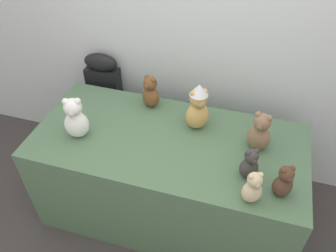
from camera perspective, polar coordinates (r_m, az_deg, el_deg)
name	(u,v)px	position (r m, az deg, el deg)	size (l,w,h in m)	color
ground_plane	(159,234)	(2.72, -1.59, -17.90)	(10.00, 10.00, 0.00)	#3D3838
wall_back	(195,24)	(2.50, 4.65, 16.86)	(7.00, 0.08, 2.60)	silver
display_table	(168,177)	(2.53, 0.00, -8.70)	(1.83, 0.85, 0.79)	#4C6B4C
instrument_case	(107,104)	(3.04, -10.32, 3.74)	(0.28, 0.13, 1.01)	black
teddy_bear_sand	(253,188)	(1.90, 14.18, -10.19)	(0.15, 0.14, 0.22)	#CCB78E
teddy_bear_chestnut	(151,93)	(2.45, -2.96, 5.69)	(0.17, 0.15, 0.26)	brown
teddy_bear_honey	(198,107)	(2.24, 5.10, 3.18)	(0.21, 0.20, 0.35)	tan
teddy_bear_charcoal	(250,164)	(2.01, 13.69, -6.33)	(0.15, 0.14, 0.22)	#383533
teddy_bear_snow	(76,119)	(2.26, -15.42, 1.13)	(0.19, 0.18, 0.31)	white
teddy_bear_mocha	(260,133)	(2.17, 15.29, -1.10)	(0.17, 0.16, 0.29)	#7F6047
teddy_bear_cocoa	(284,182)	(1.97, 19.04, -8.98)	(0.15, 0.14, 0.23)	#4C3323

